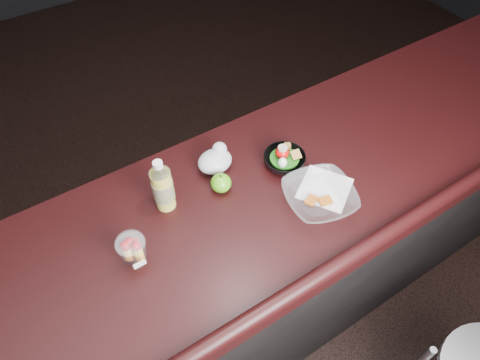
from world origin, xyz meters
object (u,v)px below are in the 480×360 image
at_px(fruit_cup, 132,250).
at_px(takeout_bowl, 319,197).
at_px(snack_bowl, 284,160).
at_px(green_apple, 221,183).
at_px(lemonade_bottle, 163,188).

height_order(fruit_cup, takeout_bowl, fruit_cup).
bearing_deg(snack_bowl, fruit_cup, -172.96).
height_order(green_apple, snack_bowl, snack_bowl).
height_order(green_apple, takeout_bowl, green_apple).
bearing_deg(lemonade_bottle, snack_bowl, -8.63).
relative_size(fruit_cup, green_apple, 1.69).
xyz_separation_m(lemonade_bottle, green_apple, (0.19, -0.04, -0.05)).
distance_m(fruit_cup, green_apple, 0.37).
height_order(lemonade_bottle, snack_bowl, lemonade_bottle).
xyz_separation_m(lemonade_bottle, snack_bowl, (0.43, -0.07, -0.06)).
xyz_separation_m(lemonade_bottle, takeout_bowl, (0.43, -0.26, -0.06)).
bearing_deg(fruit_cup, green_apple, 15.46).
relative_size(lemonade_bottle, snack_bowl, 1.35).
distance_m(lemonade_bottle, green_apple, 0.20).
distance_m(fruit_cup, snack_bowl, 0.60).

